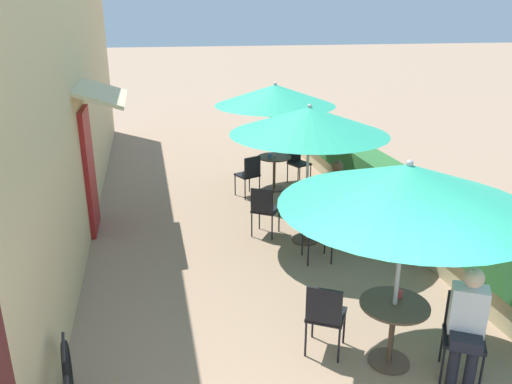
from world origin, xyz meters
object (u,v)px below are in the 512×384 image
Objects in this scene: seated_patron_near_left at (467,321)px; coffee_cup_near at (399,294)px; cafe_chair_mid_back at (323,228)px; cafe_chair_near_left at (464,329)px; seated_patron_mid_left at (337,193)px; cafe_chair_near_right at (325,313)px; cafe_chair_mid_left at (332,201)px; patio_umbrella_mid at (309,121)px; coffee_cup_far at (270,156)px; cafe_chair_mid_right at (264,207)px; patio_umbrella_far at (275,95)px; cafe_chair_far_left at (249,173)px; patio_table_mid at (306,212)px; patio_table_far at (274,167)px; patio_table_near at (393,322)px; coffee_cup_mid at (300,195)px; patio_umbrella_near at (407,186)px; cafe_chair_far_right at (297,160)px.

seated_patron_near_left is 13.89× the size of coffee_cup_near.
seated_patron_near_left is at bearing -166.73° from cafe_chair_mid_back.
cafe_chair_near_left is 0.70× the size of seated_patron_near_left.
cafe_chair_mid_back is at bearing 31.77° from seated_patron_mid_left.
cafe_chair_near_right is 3.47m from cafe_chair_mid_left.
patio_umbrella_mid is 27.28× the size of coffee_cup_far.
cafe_chair_mid_left is at bearing 36.26° from cafe_chair_mid_right.
patio_umbrella_far is 1.65m from cafe_chair_far_left.
cafe_chair_near_right is 1.20× the size of patio_table_mid.
cafe_chair_near_right is at bearing -98.72° from patio_table_far.
cafe_chair_mid_left is at bearing -84.17° from cafe_chair_far_left.
patio_table_near is 5.95m from patio_umbrella_far.
coffee_cup_near is (0.74, -0.19, 0.25)m from cafe_chair_near_right.
seated_patron_mid_left is 2.28m from cafe_chair_far_left.
patio_umbrella_mid is 1.65m from cafe_chair_mid_left.
coffee_cup_mid is at bearing 10.77° from cafe_chair_mid_back.
cafe_chair_near_right is at bearing -57.89° from cafe_chair_mid_right.
cafe_chair_far_right is (0.81, 6.10, -1.49)m from patio_umbrella_near.
cafe_chair_mid_back is 1.00× the size of cafe_chair_far_right.
patio_umbrella_mid and patio_umbrella_far have the same top height.
patio_table_mid is at bearing 52.33° from cafe_chair_far_right.
cafe_chair_near_left reaches higher than patio_table_mid.
cafe_chair_near_right is (-1.22, 0.68, -0.17)m from seated_patron_near_left.
patio_table_near is 0.30× the size of patio_umbrella_far.
patio_table_near is at bearing 6.26° from cafe_chair_near_left.
cafe_chair_near_left is at bearing 6.26° from cafe_chair_near_right.
cafe_chair_near_right is at bearing 6.26° from cafe_chair_near_left.
seated_patron_near_left reaches higher than patio_table_near.
patio_umbrella_near is 5.62m from cafe_chair_far_left.
coffee_cup_near is 0.07× the size of seated_patron_mid_left.
cafe_chair_mid_back is 1.20× the size of patio_table_far.
patio_umbrella_near is 5.95m from patio_table_far.
patio_umbrella_mid reaches higher than coffee_cup_mid.
seated_patron_near_left is 13.89× the size of coffee_cup_mid.
coffee_cup_near is at bearing 16.49° from cafe_chair_near_right.
cafe_chair_far_right is (1.22, 0.70, 0.00)m from cafe_chair_far_left.
seated_patron_near_left is (0.58, -0.39, -1.32)m from patio_umbrella_near.
patio_table_mid is 0.83× the size of cafe_chair_far_right.
seated_patron_near_left reaches higher than patio_table_far.
cafe_chair_far_right is at bearing 96.04° from cafe_chair_mid_right.
cafe_chair_near_left is (0.64, -0.29, -1.49)m from patio_umbrella_near.
cafe_chair_far_left is (-0.41, 5.40, -1.49)m from patio_umbrella_near.
cafe_chair_mid_left is at bearing 32.78° from patio_umbrella_mid.
patio_table_mid is 0.83× the size of cafe_chair_mid_left.
cafe_chair_near_left is 6.02m from coffee_cup_far.
cafe_chair_mid_right is 2.42m from patio_table_far.
coffee_cup_far is (-0.73, -0.41, 0.25)m from cafe_chair_far_right.
patio_umbrella_near reaches higher than cafe_chair_far_left.
cafe_chair_near_left is at bearing -24.43° from patio_table_near.
cafe_chair_mid_right is (-1.15, 3.84, -0.17)m from seated_patron_near_left.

